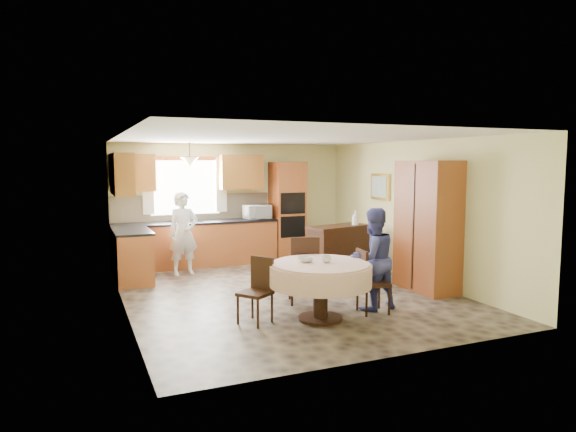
{
  "coord_description": "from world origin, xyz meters",
  "views": [
    {
      "loc": [
        -3.13,
        -7.53,
        2.11
      ],
      "look_at": [
        0.16,
        0.3,
        1.22
      ],
      "focal_mm": 32.0,
      "sensor_mm": 36.0,
      "label": 1
    }
  ],
  "objects_px": {
    "oven_tower": "(287,211)",
    "person_dining": "(373,259)",
    "sideboard": "(339,252)",
    "chair_back": "(304,267)",
    "dining_table": "(321,275)",
    "person_sink": "(184,234)",
    "cupboard": "(427,226)",
    "chair_right": "(368,278)",
    "chair_left": "(258,287)"
  },
  "relations": [
    {
      "from": "oven_tower",
      "to": "person_dining",
      "type": "bearing_deg",
      "value": -94.98
    },
    {
      "from": "oven_tower",
      "to": "sideboard",
      "type": "distance_m",
      "value": 1.96
    },
    {
      "from": "chair_back",
      "to": "person_dining",
      "type": "height_order",
      "value": "person_dining"
    },
    {
      "from": "dining_table",
      "to": "chair_back",
      "type": "relative_size",
      "value": 1.33
    },
    {
      "from": "oven_tower",
      "to": "person_sink",
      "type": "relative_size",
      "value": 1.36
    },
    {
      "from": "sideboard",
      "to": "chair_back",
      "type": "distance_m",
      "value": 2.12
    },
    {
      "from": "cupboard",
      "to": "person_dining",
      "type": "relative_size",
      "value": 1.46
    },
    {
      "from": "oven_tower",
      "to": "person_sink",
      "type": "bearing_deg",
      "value": -164.17
    },
    {
      "from": "sideboard",
      "to": "person_sink",
      "type": "bearing_deg",
      "value": 141.72
    },
    {
      "from": "oven_tower",
      "to": "cupboard",
      "type": "bearing_deg",
      "value": -72.58
    },
    {
      "from": "dining_table",
      "to": "chair_back",
      "type": "bearing_deg",
      "value": 81.23
    },
    {
      "from": "sideboard",
      "to": "chair_right",
      "type": "height_order",
      "value": "chair_right"
    },
    {
      "from": "cupboard",
      "to": "dining_table",
      "type": "relative_size",
      "value": 1.57
    },
    {
      "from": "oven_tower",
      "to": "sideboard",
      "type": "height_order",
      "value": "oven_tower"
    },
    {
      "from": "cupboard",
      "to": "dining_table",
      "type": "xyz_separation_m",
      "value": [
        -2.34,
        -0.78,
        -0.46
      ]
    },
    {
      "from": "sideboard",
      "to": "dining_table",
      "type": "distance_m",
      "value": 2.83
    },
    {
      "from": "chair_left",
      "to": "chair_right",
      "type": "distance_m",
      "value": 1.58
    },
    {
      "from": "chair_back",
      "to": "chair_right",
      "type": "bearing_deg",
      "value": 147.05
    },
    {
      "from": "chair_left",
      "to": "person_dining",
      "type": "relative_size",
      "value": 0.59
    },
    {
      "from": "oven_tower",
      "to": "dining_table",
      "type": "bearing_deg",
      "value": -106.89
    },
    {
      "from": "sideboard",
      "to": "chair_right",
      "type": "distance_m",
      "value": 2.47
    },
    {
      "from": "dining_table",
      "to": "cupboard",
      "type": "bearing_deg",
      "value": 18.43
    },
    {
      "from": "person_dining",
      "to": "sideboard",
      "type": "bearing_deg",
      "value": -110.27
    },
    {
      "from": "dining_table",
      "to": "person_dining",
      "type": "distance_m",
      "value": 0.95
    },
    {
      "from": "sideboard",
      "to": "chair_right",
      "type": "xyz_separation_m",
      "value": [
        -0.79,
        -2.33,
        0.06
      ]
    },
    {
      "from": "chair_right",
      "to": "person_dining",
      "type": "xyz_separation_m",
      "value": [
        0.16,
        0.15,
        0.23
      ]
    },
    {
      "from": "dining_table",
      "to": "person_sink",
      "type": "distance_m",
      "value": 3.69
    },
    {
      "from": "cupboard",
      "to": "chair_right",
      "type": "bearing_deg",
      "value": -154.36
    },
    {
      "from": "person_sink",
      "to": "sideboard",
      "type": "bearing_deg",
      "value": -31.48
    },
    {
      "from": "oven_tower",
      "to": "chair_left",
      "type": "bearing_deg",
      "value": -117.69
    },
    {
      "from": "dining_table",
      "to": "person_dining",
      "type": "height_order",
      "value": "person_dining"
    },
    {
      "from": "oven_tower",
      "to": "dining_table",
      "type": "xyz_separation_m",
      "value": [
        -1.27,
        -4.19,
        -0.45
      ]
    },
    {
      "from": "dining_table",
      "to": "person_dining",
      "type": "xyz_separation_m",
      "value": [
        0.92,
        0.17,
        0.13
      ]
    },
    {
      "from": "cupboard",
      "to": "person_sink",
      "type": "distance_m",
      "value": 4.42
    },
    {
      "from": "chair_right",
      "to": "person_dining",
      "type": "height_order",
      "value": "person_dining"
    },
    {
      "from": "sideboard",
      "to": "cupboard",
      "type": "relative_size",
      "value": 0.57
    },
    {
      "from": "person_dining",
      "to": "cupboard",
      "type": "bearing_deg",
      "value": -160.98
    },
    {
      "from": "person_dining",
      "to": "chair_right",
      "type": "bearing_deg",
      "value": 38.86
    },
    {
      "from": "chair_left",
      "to": "person_dining",
      "type": "distance_m",
      "value": 1.74
    },
    {
      "from": "sideboard",
      "to": "oven_tower",
      "type": "bearing_deg",
      "value": 83.75
    },
    {
      "from": "sideboard",
      "to": "dining_table",
      "type": "relative_size",
      "value": 0.9
    },
    {
      "from": "chair_left",
      "to": "chair_back",
      "type": "distance_m",
      "value": 1.09
    },
    {
      "from": "cupboard",
      "to": "dining_table",
      "type": "distance_m",
      "value": 2.51
    },
    {
      "from": "oven_tower",
      "to": "cupboard",
      "type": "relative_size",
      "value": 0.99
    },
    {
      "from": "sideboard",
      "to": "person_dining",
      "type": "bearing_deg",
      "value": -121.06
    },
    {
      "from": "chair_left",
      "to": "chair_right",
      "type": "bearing_deg",
      "value": 47.09
    },
    {
      "from": "oven_tower",
      "to": "sideboard",
      "type": "bearing_deg",
      "value": -81.31
    },
    {
      "from": "dining_table",
      "to": "chair_right",
      "type": "relative_size",
      "value": 1.51
    },
    {
      "from": "chair_right",
      "to": "person_sink",
      "type": "height_order",
      "value": "person_sink"
    },
    {
      "from": "chair_back",
      "to": "dining_table",
      "type": "bearing_deg",
      "value": 99.12
    }
  ]
}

